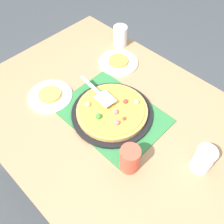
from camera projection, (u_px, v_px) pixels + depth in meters
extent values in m
plane|color=#3D4247|center=(112.00, 179.00, 1.78)|extent=(8.00, 8.00, 0.00)
cube|color=#9E7A56|center=(112.00, 117.00, 1.20)|extent=(1.40, 1.00, 0.03)
cube|color=#9E7A56|center=(93.00, 68.00, 1.96)|extent=(0.07, 0.07, 0.72)
cube|color=#2D753D|center=(112.00, 114.00, 1.18)|extent=(0.48, 0.36, 0.01)
cylinder|color=black|center=(112.00, 113.00, 1.18)|extent=(0.38, 0.38, 0.01)
cylinder|color=tan|center=(112.00, 111.00, 1.16)|extent=(0.33, 0.33, 0.02)
cylinder|color=gold|center=(112.00, 109.00, 1.15)|extent=(0.30, 0.30, 0.01)
sphere|color=red|center=(124.00, 119.00, 1.11)|extent=(0.02, 0.02, 0.02)
sphere|color=#338433|center=(99.00, 116.00, 1.11)|extent=(0.03, 0.03, 0.03)
sphere|color=#E5CC7F|center=(87.00, 104.00, 1.16)|extent=(0.03, 0.03, 0.03)
sphere|color=#E5CC7F|center=(115.00, 111.00, 1.14)|extent=(0.02, 0.02, 0.02)
sphere|color=#338433|center=(101.00, 93.00, 1.20)|extent=(0.03, 0.03, 0.03)
sphere|color=#B76675|center=(116.00, 112.00, 1.13)|extent=(0.02, 0.02, 0.02)
sphere|color=#E5CC7F|center=(136.00, 102.00, 1.17)|extent=(0.03, 0.03, 0.03)
sphere|color=red|center=(125.00, 101.00, 1.17)|extent=(0.02, 0.02, 0.02)
sphere|color=#B76675|center=(117.00, 123.00, 1.09)|extent=(0.02, 0.02, 0.02)
sphere|color=#B76675|center=(108.00, 106.00, 1.15)|extent=(0.02, 0.02, 0.02)
cylinder|color=white|center=(50.00, 96.00, 1.25)|extent=(0.22, 0.22, 0.01)
cylinder|color=white|center=(118.00, 63.00, 1.41)|extent=(0.22, 0.22, 0.01)
cylinder|color=#EAB747|center=(50.00, 94.00, 1.24)|extent=(0.11, 0.11, 0.02)
cylinder|color=gold|center=(118.00, 61.00, 1.40)|extent=(0.11, 0.11, 0.02)
cylinder|color=white|center=(203.00, 159.00, 0.98)|extent=(0.08, 0.08, 0.12)
cylinder|color=white|center=(120.00, 36.00, 1.47)|extent=(0.08, 0.08, 0.12)
cylinder|color=#E04C38|center=(130.00, 159.00, 0.98)|extent=(0.08, 0.08, 0.12)
cube|color=silver|center=(105.00, 99.00, 1.16)|extent=(0.10, 0.08, 0.00)
cube|color=#B2B2B7|center=(90.00, 85.00, 1.21)|extent=(0.14, 0.03, 0.01)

